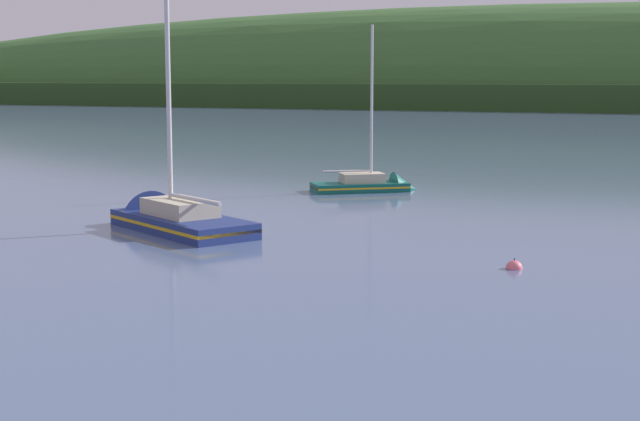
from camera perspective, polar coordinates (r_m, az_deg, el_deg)
far_shoreline_hill at (r=236.99m, az=11.59°, el=6.16°), size 577.21×108.30×48.72m
sailboat_near_mooring at (r=46.23m, az=-8.98°, el=-0.73°), size 9.94×6.57×15.98m
sailboat_midwater_white at (r=60.68m, az=3.19°, el=1.36°), size 6.49×6.27×11.46m
mooring_buoy_foreground at (r=36.89m, az=11.48°, el=-3.41°), size 0.64×0.64×0.72m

